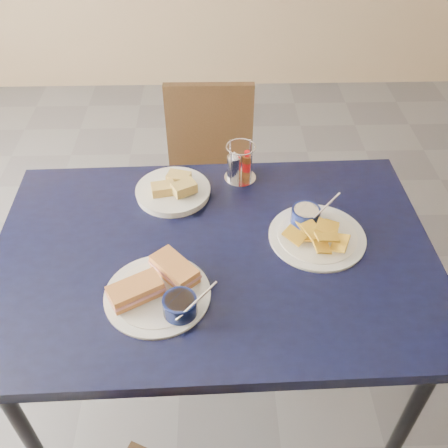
{
  "coord_description": "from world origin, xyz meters",
  "views": [
    {
      "loc": [
        -0.23,
        -1.08,
        1.81
      ],
      "look_at": [
        -0.2,
        -0.0,
        0.82
      ],
      "focal_mm": 40.0,
      "sensor_mm": 36.0,
      "label": 1
    }
  ],
  "objects_px": {
    "plantain_plate": "(314,230)",
    "chair_far": "(210,165)",
    "dining_table": "(215,264)",
    "bread_basket": "(174,190)",
    "sandwich_plate": "(161,290)",
    "condiment_caddy": "(239,165)"
  },
  "relations": [
    {
      "from": "plantain_plate",
      "to": "dining_table",
      "type": "bearing_deg",
      "value": -168.18
    },
    {
      "from": "chair_far",
      "to": "plantain_plate",
      "type": "height_order",
      "value": "plantain_plate"
    },
    {
      "from": "chair_far",
      "to": "bread_basket",
      "type": "distance_m",
      "value": 0.64
    },
    {
      "from": "chair_far",
      "to": "bread_basket",
      "type": "relative_size",
      "value": 3.37
    },
    {
      "from": "sandwich_plate",
      "to": "bread_basket",
      "type": "distance_m",
      "value": 0.43
    },
    {
      "from": "sandwich_plate",
      "to": "condiment_caddy",
      "type": "bearing_deg",
      "value": 65.62
    },
    {
      "from": "plantain_plate",
      "to": "bread_basket",
      "type": "xyz_separation_m",
      "value": [
        -0.44,
        0.2,
        0.0
      ]
    },
    {
      "from": "dining_table",
      "to": "chair_far",
      "type": "height_order",
      "value": "chair_far"
    },
    {
      "from": "chair_far",
      "to": "sandwich_plate",
      "type": "distance_m",
      "value": 1.04
    },
    {
      "from": "bread_basket",
      "to": "condiment_caddy",
      "type": "xyz_separation_m",
      "value": [
        0.22,
        0.09,
        0.04
      ]
    },
    {
      "from": "sandwich_plate",
      "to": "condiment_caddy",
      "type": "height_order",
      "value": "condiment_caddy"
    },
    {
      "from": "condiment_caddy",
      "to": "bread_basket",
      "type": "bearing_deg",
      "value": -158.92
    },
    {
      "from": "plantain_plate",
      "to": "bread_basket",
      "type": "relative_size",
      "value": 1.2
    },
    {
      "from": "dining_table",
      "to": "plantain_plate",
      "type": "relative_size",
      "value": 4.52
    },
    {
      "from": "plantain_plate",
      "to": "condiment_caddy",
      "type": "xyz_separation_m",
      "value": [
        -0.22,
        0.29,
        0.04
      ]
    },
    {
      "from": "plantain_plate",
      "to": "chair_far",
      "type": "bearing_deg",
      "value": 112.91
    },
    {
      "from": "bread_basket",
      "to": "sandwich_plate",
      "type": "bearing_deg",
      "value": -91.8
    },
    {
      "from": "dining_table",
      "to": "plantain_plate",
      "type": "height_order",
      "value": "plantain_plate"
    },
    {
      "from": "dining_table",
      "to": "chair_far",
      "type": "distance_m",
      "value": 0.85
    },
    {
      "from": "plantain_plate",
      "to": "sandwich_plate",
      "type": "bearing_deg",
      "value": -152.96
    },
    {
      "from": "bread_basket",
      "to": "chair_far",
      "type": "bearing_deg",
      "value": 77.95
    },
    {
      "from": "bread_basket",
      "to": "condiment_caddy",
      "type": "height_order",
      "value": "condiment_caddy"
    }
  ]
}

